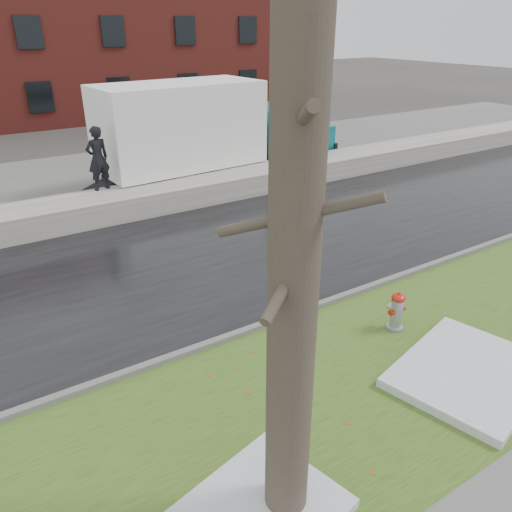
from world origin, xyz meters
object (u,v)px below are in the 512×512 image
fire_hydrant (397,310)px  worker (98,158)px  tree (294,276)px  box_truck (208,130)px

fire_hydrant → worker: worker is taller
tree → box_truck: bearing=65.9°
fire_hydrant → tree: tree is taller
tree → worker: 12.00m
fire_hydrant → box_truck: (1.72, 10.98, 1.45)m
tree → worker: (1.39, 11.82, -1.55)m
box_truck → worker: (-4.45, -1.24, -0.20)m
fire_hydrant → worker: bearing=104.7°
fire_hydrant → tree: (-4.12, -2.08, 2.81)m
box_truck → worker: bearing=-168.2°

